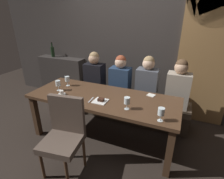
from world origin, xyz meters
name	(u,v)px	position (x,y,z in m)	size (l,w,h in m)	color
ground	(104,137)	(0.00, 0.00, 0.00)	(9.00, 9.00, 0.00)	black
back_wall_tiled	(130,34)	(0.00, 1.22, 1.50)	(6.00, 0.12, 3.00)	#383330
arched_door	(209,47)	(1.35, 1.15, 1.36)	(0.90, 0.05, 2.55)	olive
back_counter	(63,77)	(-1.55, 1.04, 0.47)	(1.10, 0.28, 0.95)	#2F2B29
dining_table	(103,102)	(0.00, 0.00, 0.65)	(2.20, 0.84, 0.74)	#412B1C
banquette_bench	(119,106)	(0.00, 0.70, 0.23)	(2.50, 0.44, 0.45)	#40352A
chair_near_side	(64,132)	(-0.17, -0.72, 0.56)	(0.50, 0.50, 0.98)	#4C3321
diner_redhead	(95,74)	(-0.50, 0.68, 0.82)	(0.36, 0.24, 0.78)	black
diner_bearded	(120,78)	(0.01, 0.69, 0.81)	(0.36, 0.24, 0.76)	navy
diner_far_end	(147,80)	(0.49, 0.71, 0.82)	(0.36, 0.24, 0.78)	#4C515B
diner_near_end	(178,85)	(0.99, 0.68, 0.82)	(0.36, 0.24, 0.79)	#9E9384
wine_bottle_dark_red	(53,51)	(-1.75, 1.03, 1.07)	(0.08, 0.08, 0.33)	black
wine_glass_far_left	(58,83)	(-0.74, -0.08, 0.86)	(0.08, 0.08, 0.16)	silver
wine_glass_center_back	(67,79)	(-0.72, 0.14, 0.86)	(0.08, 0.08, 0.16)	silver
wine_glass_near_left	(161,112)	(0.88, -0.31, 0.86)	(0.08, 0.08, 0.16)	silver
wine_glass_end_left	(127,101)	(0.44, -0.21, 0.86)	(0.08, 0.08, 0.16)	silver
espresso_cup	(62,93)	(-0.60, -0.19, 0.77)	(0.12, 0.12, 0.06)	white
dessert_plate	(101,101)	(0.04, -0.16, 0.75)	(0.19, 0.19, 0.05)	white
fork_on_table	(91,100)	(-0.10, -0.17, 0.74)	(0.02, 0.17, 0.01)	silver
folded_napkin	(151,95)	(0.65, 0.31, 0.74)	(0.11, 0.10, 0.01)	silver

